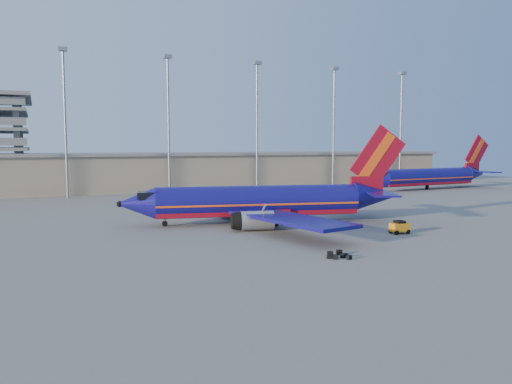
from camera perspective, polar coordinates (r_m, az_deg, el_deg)
ground at (r=64.75m, az=4.32°, el=-3.78°), size 220.00×220.00×0.00m
terminal_building at (r=121.39m, az=-4.33°, el=2.55°), size 122.00×16.00×8.50m
light_mast_row at (r=108.51m, az=-4.78°, el=9.20°), size 101.60×1.60×28.65m
aircraft_main at (r=65.74m, az=1.03°, el=-1.16°), size 38.24×36.39×13.10m
aircraft_second at (r=123.24m, az=19.31°, el=1.67°), size 38.03×14.78×12.87m
baggage_tug at (r=60.59m, az=16.08°, el=-3.85°), size 2.19×1.38×1.53m
luggage_pile at (r=46.72m, az=9.32°, el=-7.15°), size 2.29×2.51×0.54m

